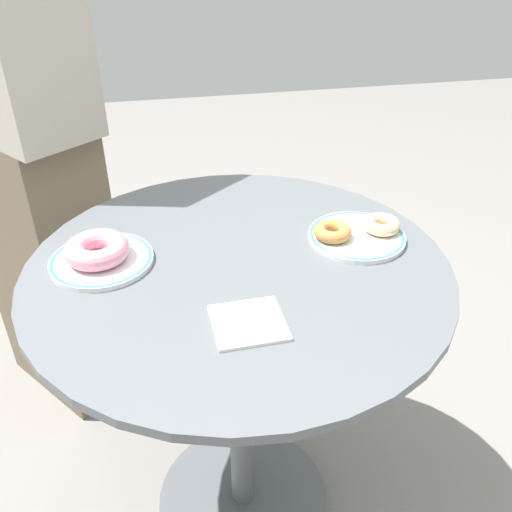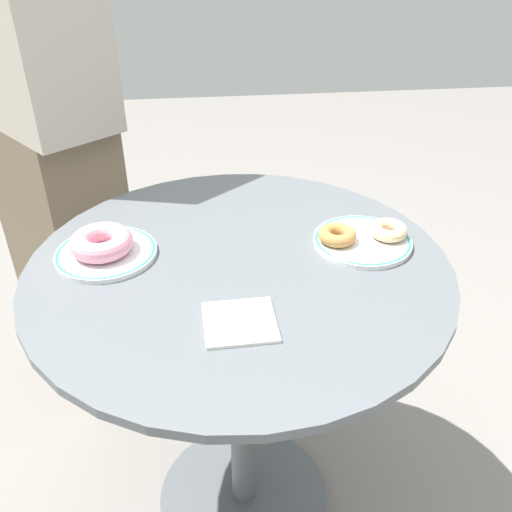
{
  "view_description": "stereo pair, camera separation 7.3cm",
  "coord_description": "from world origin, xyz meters",
  "px_view_note": "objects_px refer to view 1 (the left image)",
  "views": [
    {
      "loc": [
        -0.14,
        -0.84,
        1.31
      ],
      "look_at": [
        0.03,
        -0.02,
        0.77
      ],
      "focal_mm": 38.62,
      "sensor_mm": 36.0,
      "label": 1
    },
    {
      "loc": [
        -0.07,
        -0.86,
        1.31
      ],
      "look_at": [
        0.03,
        -0.02,
        0.77
      ],
      "focal_mm": 38.62,
      "sensor_mm": 36.0,
      "label": 2
    }
  ],
  "objects_px": {
    "donut_glazed": "(382,224)",
    "person_figure": "(21,140)",
    "plate_left": "(102,260)",
    "donut_pink_frosted": "(97,249)",
    "plate_right": "(357,236)",
    "paper_napkin": "(249,323)",
    "cafe_table": "(240,356)",
    "donut_old_fashioned": "(332,231)"
  },
  "relations": [
    {
      "from": "donut_glazed",
      "to": "person_figure",
      "type": "xyz_separation_m",
      "value": [
        -0.75,
        0.52,
        0.04
      ]
    },
    {
      "from": "plate_left",
      "to": "donut_pink_frosted",
      "type": "height_order",
      "value": "donut_pink_frosted"
    },
    {
      "from": "plate_right",
      "to": "paper_napkin",
      "type": "relative_size",
      "value": 1.67
    },
    {
      "from": "plate_right",
      "to": "person_figure",
      "type": "height_order",
      "value": "person_figure"
    },
    {
      "from": "plate_right",
      "to": "person_figure",
      "type": "xyz_separation_m",
      "value": [
        -0.7,
        0.52,
        0.06
      ]
    },
    {
      "from": "person_figure",
      "to": "plate_right",
      "type": "bearing_deg",
      "value": -36.86
    },
    {
      "from": "cafe_table",
      "to": "paper_napkin",
      "type": "relative_size",
      "value": 6.9
    },
    {
      "from": "plate_right",
      "to": "donut_old_fashioned",
      "type": "xyz_separation_m",
      "value": [
        -0.05,
        -0.0,
        0.02
      ]
    },
    {
      "from": "paper_napkin",
      "to": "donut_glazed",
      "type": "bearing_deg",
      "value": 35.12
    },
    {
      "from": "plate_left",
      "to": "donut_glazed",
      "type": "relative_size",
      "value": 2.56
    },
    {
      "from": "donut_pink_frosted",
      "to": "person_figure",
      "type": "bearing_deg",
      "value": 111.14
    },
    {
      "from": "plate_left",
      "to": "donut_old_fashioned",
      "type": "height_order",
      "value": "donut_old_fashioned"
    },
    {
      "from": "person_figure",
      "to": "donut_old_fashioned",
      "type": "bearing_deg",
      "value": -39.1
    },
    {
      "from": "cafe_table",
      "to": "donut_old_fashioned",
      "type": "xyz_separation_m",
      "value": [
        0.2,
        0.04,
        0.26
      ]
    },
    {
      "from": "plate_left",
      "to": "donut_pink_frosted",
      "type": "bearing_deg",
      "value": -163.34
    },
    {
      "from": "donut_old_fashioned",
      "to": "paper_napkin",
      "type": "distance_m",
      "value": 0.3
    },
    {
      "from": "plate_left",
      "to": "plate_right",
      "type": "relative_size",
      "value": 0.99
    },
    {
      "from": "plate_right",
      "to": "person_figure",
      "type": "relative_size",
      "value": 0.12
    },
    {
      "from": "donut_old_fashioned",
      "to": "donut_pink_frosted",
      "type": "bearing_deg",
      "value": 178.41
    },
    {
      "from": "donut_glazed",
      "to": "donut_old_fashioned",
      "type": "bearing_deg",
      "value": -176.65
    },
    {
      "from": "plate_left",
      "to": "paper_napkin",
      "type": "distance_m",
      "value": 0.33
    },
    {
      "from": "cafe_table",
      "to": "paper_napkin",
      "type": "bearing_deg",
      "value": -94.46
    },
    {
      "from": "cafe_table",
      "to": "donut_pink_frosted",
      "type": "xyz_separation_m",
      "value": [
        -0.25,
        0.05,
        0.26
      ]
    },
    {
      "from": "donut_pink_frosted",
      "to": "donut_old_fashioned",
      "type": "xyz_separation_m",
      "value": [
        0.45,
        -0.01,
        -0.01
      ]
    },
    {
      "from": "donut_pink_frosted",
      "to": "paper_napkin",
      "type": "distance_m",
      "value": 0.33
    },
    {
      "from": "cafe_table",
      "to": "plate_right",
      "type": "bearing_deg",
      "value": 9.2
    },
    {
      "from": "cafe_table",
      "to": "donut_old_fashioned",
      "type": "relative_size",
      "value": 10.65
    },
    {
      "from": "donut_pink_frosted",
      "to": "person_figure",
      "type": "height_order",
      "value": "person_figure"
    },
    {
      "from": "plate_left",
      "to": "person_figure",
      "type": "distance_m",
      "value": 0.55
    },
    {
      "from": "cafe_table",
      "to": "plate_left",
      "type": "height_order",
      "value": "plate_left"
    },
    {
      "from": "cafe_table",
      "to": "plate_left",
      "type": "relative_size",
      "value": 4.15
    },
    {
      "from": "donut_pink_frosted",
      "to": "donut_old_fashioned",
      "type": "distance_m",
      "value": 0.45
    },
    {
      "from": "donut_pink_frosted",
      "to": "donut_glazed",
      "type": "xyz_separation_m",
      "value": [
        0.55,
        -0.01,
        -0.01
      ]
    },
    {
      "from": "cafe_table",
      "to": "donut_old_fashioned",
      "type": "height_order",
      "value": "donut_old_fashioned"
    },
    {
      "from": "plate_left",
      "to": "donut_glazed",
      "type": "height_order",
      "value": "donut_glazed"
    },
    {
      "from": "plate_right",
      "to": "donut_glazed",
      "type": "xyz_separation_m",
      "value": [
        0.05,
        0.0,
        0.02
      ]
    },
    {
      "from": "donut_glazed",
      "to": "paper_napkin",
      "type": "xyz_separation_m",
      "value": [
        -0.31,
        -0.22,
        -0.02
      ]
    },
    {
      "from": "plate_left",
      "to": "donut_pink_frosted",
      "type": "xyz_separation_m",
      "value": [
        -0.0,
        -0.0,
        0.02
      ]
    },
    {
      "from": "paper_napkin",
      "to": "cafe_table",
      "type": "bearing_deg",
      "value": 85.54
    },
    {
      "from": "cafe_table",
      "to": "plate_left",
      "type": "bearing_deg",
      "value": 167.98
    },
    {
      "from": "paper_napkin",
      "to": "plate_left",
      "type": "bearing_deg",
      "value": 135.7
    },
    {
      "from": "donut_glazed",
      "to": "paper_napkin",
      "type": "height_order",
      "value": "donut_glazed"
    }
  ]
}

